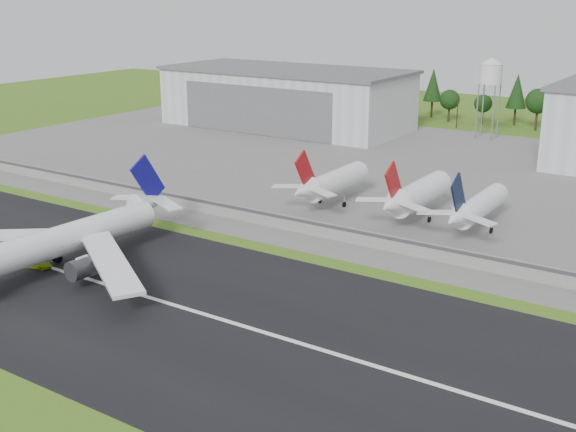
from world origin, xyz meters
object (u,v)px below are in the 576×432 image
Objects in this scene: parked_jet_red_b at (414,195)px; parked_jet_red_a at (329,183)px; ground_vehicle at (39,264)px; main_airliner at (58,248)px; parked_jet_navy at (475,208)px.

parked_jet_red_a is at bearing -179.92° from parked_jet_red_b.
parked_jet_red_b is (48.48, 67.96, 5.56)m from ground_vehicle.
ground_vehicle is (-5.07, -0.93, -4.06)m from main_airliner.
ground_vehicle is 0.17× the size of parked_jet_red_a.
main_airliner is 70.13m from parked_jet_red_a.
parked_jet_red_b is at bearing 179.69° from parked_jet_navy.
parked_jet_red_b reaches higher than parked_jet_red_a.
parked_jet_red_b is at bearing -49.73° from ground_vehicle.
parked_jet_navy is at bearing -127.78° from main_airliner.
parked_jet_red_b is 14.72m from parked_jet_navy.
parked_jet_red_a is at bearing -35.00° from ground_vehicle.
main_airliner reaches higher than parked_jet_red_b.
parked_jet_navy is at bearing -0.31° from parked_jet_red_b.
parked_jet_red_a is (25.76, 67.93, 5.33)m from ground_vehicle.
main_airliner is at bearing -122.93° from parked_jet_red_b.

